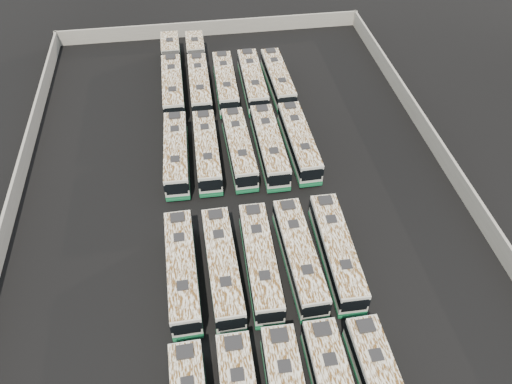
% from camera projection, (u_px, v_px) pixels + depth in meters
% --- Properties ---
extents(ground, '(140.00, 140.00, 0.00)m').
position_uv_depth(ground, '(242.00, 206.00, 49.94)').
color(ground, black).
rests_on(ground, ground).
extents(perimeter_wall, '(45.20, 73.20, 2.20)m').
position_uv_depth(perimeter_wall, '(242.00, 198.00, 49.17)').
color(perimeter_wall, gray).
rests_on(perimeter_wall, ground).
extents(bus_midfront_far_left, '(2.65, 11.62, 3.26)m').
position_uv_depth(bus_midfront_far_left, '(182.00, 271.00, 42.23)').
color(bus_midfront_far_left, beige).
rests_on(bus_midfront_far_left, ground).
extents(bus_midfront_left, '(2.68, 11.62, 3.26)m').
position_uv_depth(bus_midfront_left, '(223.00, 267.00, 42.50)').
color(bus_midfront_left, beige).
rests_on(bus_midfront_left, ground).
extents(bus_midfront_center, '(2.61, 11.54, 3.24)m').
position_uv_depth(bus_midfront_center, '(260.00, 261.00, 42.94)').
color(bus_midfront_center, beige).
rests_on(bus_midfront_center, ground).
extents(bus_midfront_right, '(2.71, 11.60, 3.25)m').
position_uv_depth(bus_midfront_right, '(299.00, 256.00, 43.34)').
color(bus_midfront_right, beige).
rests_on(bus_midfront_right, ground).
extents(bus_midfront_far_right, '(2.65, 11.66, 3.27)m').
position_uv_depth(bus_midfront_far_right, '(336.00, 251.00, 43.71)').
color(bus_midfront_far_right, beige).
rests_on(bus_midfront_far_right, ground).
extents(bus_midback_far_left, '(2.74, 11.65, 3.27)m').
position_uv_depth(bus_midback_far_left, '(176.00, 154.00, 53.12)').
color(bus_midback_far_left, beige).
rests_on(bus_midback_far_left, ground).
extents(bus_midback_left, '(2.55, 11.44, 3.22)m').
position_uv_depth(bus_midback_left, '(207.00, 151.00, 53.46)').
color(bus_midback_left, beige).
rests_on(bus_midback_left, ground).
extents(bus_midback_center, '(2.68, 11.46, 3.21)m').
position_uv_depth(bus_midback_center, '(239.00, 148.00, 53.83)').
color(bus_midback_center, beige).
rests_on(bus_midback_center, ground).
extents(bus_midback_right, '(2.57, 11.78, 3.31)m').
position_uv_depth(bus_midback_right, '(269.00, 146.00, 54.02)').
color(bus_midback_right, beige).
rests_on(bus_midback_right, ground).
extents(bus_midback_far_right, '(2.66, 11.61, 3.26)m').
position_uv_depth(bus_midback_far_right, '(299.00, 142.00, 54.54)').
color(bus_midback_far_right, beige).
rests_on(bus_midback_far_right, ground).
extents(bus_back_far_left, '(2.50, 18.24, 3.31)m').
position_uv_depth(bus_back_far_left, '(172.00, 74.00, 64.36)').
color(bus_back_far_left, beige).
rests_on(bus_back_far_left, ground).
extents(bus_back_left, '(2.56, 17.92, 3.25)m').
position_uv_depth(bus_back_left, '(198.00, 73.00, 64.66)').
color(bus_back_left, beige).
rests_on(bus_back_left, ground).
extents(bus_back_center, '(2.59, 11.48, 3.22)m').
position_uv_depth(bus_back_center, '(225.00, 83.00, 62.93)').
color(bus_back_center, beige).
rests_on(bus_back_center, ground).
extents(bus_back_right, '(2.57, 11.73, 3.30)m').
position_uv_depth(bus_back_right, '(252.00, 81.00, 63.16)').
color(bus_back_right, beige).
rests_on(bus_back_right, ground).
extents(bus_back_far_right, '(2.67, 11.35, 3.18)m').
position_uv_depth(bus_back_far_right, '(278.00, 79.00, 63.64)').
color(bus_back_far_right, beige).
rests_on(bus_back_far_right, ground).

